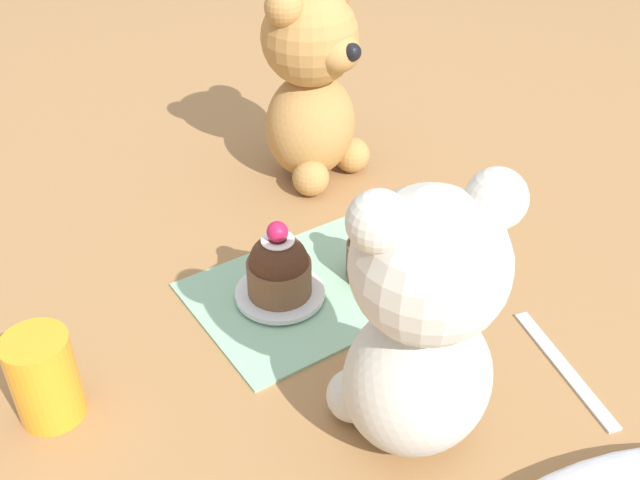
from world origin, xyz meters
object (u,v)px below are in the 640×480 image
saucer_plate (280,293)px  cupcake_near_cream_bear (372,250)px  teddy_bear_tan (312,85)px  teddy_bear_cream (421,324)px  teaspoon (564,367)px  cupcake_near_tan_bear (279,268)px  juice_glass (44,378)px

saucer_plate → cupcake_near_cream_bear: bearing=166.0°
teddy_bear_tan → saucer_plate: 0.25m
teddy_bear_cream → teaspoon: teddy_bear_cream is taller
saucer_plate → cupcake_near_tan_bear: (0.00, 0.00, 0.03)m
saucer_plate → juice_glass: bearing=4.2°
saucer_plate → teaspoon: size_ratio=0.59×
cupcake_near_cream_bear → teaspoon: bearing=108.8°
teaspoon → teddy_bear_tan: bearing=-164.3°
cupcake_near_tan_bear → teaspoon: cupcake_near_tan_bear is taller
cupcake_near_cream_bear → juice_glass: size_ratio=0.95×
juice_glass → teaspoon: juice_glass is taller
cupcake_near_cream_bear → juice_glass: 0.30m
teddy_bear_cream → cupcake_near_tan_bear: bearing=-73.3°
teddy_bear_cream → teddy_bear_tan: 0.39m
saucer_plate → cupcake_near_tan_bear: size_ratio=1.09×
teddy_bear_tan → teaspoon: 0.40m
saucer_plate → cupcake_near_tan_bear: cupcake_near_tan_bear is taller
teddy_bear_tan → saucer_plate: bearing=-144.0°
teddy_bear_cream → cupcake_near_cream_bear: (-0.09, -0.16, -0.08)m
cupcake_near_cream_bear → juice_glass: cupcake_near_cream_bear is taller
teddy_bear_cream → saucer_plate: 0.21m
cupcake_near_tan_bear → juice_glass: (0.22, 0.02, -0.00)m
juice_glass → teaspoon: 0.42m
cupcake_near_cream_bear → cupcake_near_tan_bear: 0.09m
teddy_bear_cream → teddy_bear_tan: (-0.15, -0.36, -0.00)m
teddy_bear_cream → saucer_plate: bearing=-73.3°
cupcake_near_cream_bear → juice_glass: bearing=-1.1°
teddy_bear_cream → cupcake_near_cream_bear: 0.20m
cupcake_near_tan_bear → juice_glass: 0.22m
cupcake_near_cream_bear → saucer_plate: cupcake_near_cream_bear is taller
juice_glass → saucer_plate: bearing=-175.8°
cupcake_near_tan_bear → teddy_bear_cream: bearing=90.5°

